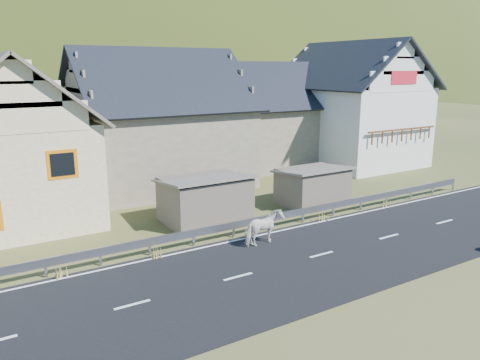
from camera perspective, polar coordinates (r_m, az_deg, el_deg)
ground at (r=19.70m, az=9.89°, el=-9.04°), size 160.00×160.00×0.00m
road at (r=19.70m, az=9.89°, el=-8.99°), size 60.00×7.00×0.04m
lane_markings at (r=19.69m, az=9.89°, el=-8.92°), size 60.00×6.60×0.01m
guardrail at (r=22.21m, az=3.68°, el=-4.68°), size 28.10×0.09×0.75m
shed_left at (r=23.38m, az=-4.31°, el=-2.38°), size 4.30×3.30×2.40m
shed_right at (r=26.51m, az=8.80°, el=-0.80°), size 3.80×2.90×2.20m
house_cream at (r=25.82m, az=-26.44°, el=5.15°), size 7.80×9.80×8.30m
house_stone_a at (r=30.79m, az=-10.07°, el=8.01°), size 10.80×9.80×8.90m
house_stone_b at (r=37.31m, az=3.36°, el=8.52°), size 9.80×8.80×8.10m
house_white at (r=38.77m, az=13.38°, el=9.60°), size 8.80×10.80×9.70m
mountain at (r=196.24m, az=-26.14°, el=4.14°), size 440.00×280.00×260.00m
horse at (r=20.24m, az=2.96°, el=-5.86°), size 1.04×1.85×1.48m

